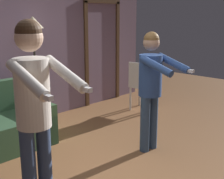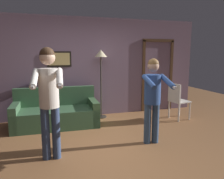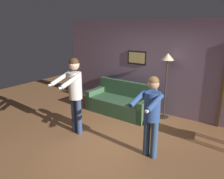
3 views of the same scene
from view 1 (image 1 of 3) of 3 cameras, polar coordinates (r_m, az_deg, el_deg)
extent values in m
plane|color=#915F39|center=(3.77, -0.07, -14.98)|extent=(12.00, 12.00, 0.00)
cube|color=slate|center=(5.16, -18.97, 7.34)|extent=(6.40, 0.06, 2.60)
cube|color=#4C331E|center=(6.10, -4.69, 6.28)|extent=(0.08, 0.04, 2.04)
cube|color=#4C331E|center=(6.73, 1.02, 7.03)|extent=(0.08, 0.04, 2.04)
cube|color=#4C331E|center=(6.36, -1.76, 15.83)|extent=(0.98, 0.04, 0.08)
cube|color=#3A5C38|center=(4.78, -13.60, -5.20)|extent=(0.19, 0.85, 0.58)
cylinder|color=#332D28|center=(5.37, -13.25, -6.19)|extent=(0.28, 0.28, 0.02)
cylinder|color=#332D28|center=(5.16, -13.73, 2.13)|extent=(0.04, 0.04, 1.56)
cone|color=#F9EAB7|center=(5.06, -14.30, 11.84)|extent=(0.32, 0.32, 0.18)
cylinder|color=navy|center=(2.96, -14.90, -14.67)|extent=(0.13, 0.13, 0.85)
cylinder|color=navy|center=(3.03, -12.16, -13.83)|extent=(0.13, 0.13, 0.85)
cylinder|color=silver|center=(2.73, -14.36, -0.67)|extent=(0.30, 0.30, 0.60)
sphere|color=#D8AD8E|center=(2.66, -14.96, 9.15)|extent=(0.23, 0.23, 0.23)
sphere|color=#382314|center=(2.66, -15.02, 10.02)|extent=(0.22, 0.22, 0.22)
cylinder|color=silver|center=(2.40, -15.28, 1.84)|extent=(0.13, 0.54, 0.26)
cube|color=white|center=(2.20, -12.07, -1.30)|extent=(0.05, 0.15, 0.04)
cylinder|color=silver|center=(2.57, -8.57, 2.95)|extent=(0.13, 0.54, 0.26)
cube|color=white|center=(2.39, -5.08, 0.13)|extent=(0.05, 0.15, 0.04)
cylinder|color=#354F74|center=(4.18, 6.06, -6.32)|extent=(0.13, 0.13, 0.76)
cylinder|color=#354F74|center=(4.30, 7.47, -5.80)|extent=(0.13, 0.13, 0.76)
cylinder|color=#2D4C8C|center=(4.07, 7.03, 2.58)|extent=(0.30, 0.30, 0.54)
sphere|color=tan|center=(4.01, 7.21, 8.53)|extent=(0.21, 0.21, 0.21)
sphere|color=brown|center=(4.01, 7.23, 9.05)|extent=(0.20, 0.20, 0.20)
cylinder|color=#2D4C8C|center=(3.77, 8.08, 4.28)|extent=(0.12, 0.49, 0.22)
cylinder|color=#2D4C8C|center=(4.03, 11.14, 4.78)|extent=(0.12, 0.49, 0.22)
cube|color=white|center=(3.92, 13.78, 3.36)|extent=(0.05, 0.15, 0.04)
cylinder|color=silver|center=(6.11, 8.01, -1.42)|extent=(0.04, 0.04, 0.45)
cylinder|color=silver|center=(6.27, 5.06, -0.94)|extent=(0.04, 0.04, 0.45)
cylinder|color=silver|center=(5.80, 6.44, -2.20)|extent=(0.04, 0.04, 0.45)
cylinder|color=silver|center=(5.96, 3.38, -1.67)|extent=(0.04, 0.04, 0.45)
cube|color=silver|center=(5.97, 5.78, 0.68)|extent=(0.48, 0.48, 0.03)
cube|color=silver|center=(5.76, 4.93, 2.65)|extent=(0.10, 0.42, 0.45)
camera|label=2|loc=(1.81, 83.52, -2.81)|focal=35.00mm
camera|label=3|loc=(4.92, 58.68, 14.82)|focal=35.00mm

